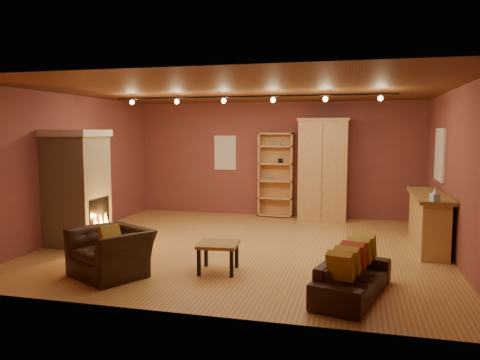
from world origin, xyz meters
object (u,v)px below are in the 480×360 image
(armchair, at_px, (111,244))
(bookcase, at_px, (276,174))
(coffee_table, at_px, (218,247))
(fireplace, at_px, (77,188))
(bar_counter, at_px, (428,221))
(armoire, at_px, (323,169))
(loveseat, at_px, (353,270))

(armchair, bearing_deg, bookcase, 103.35)
(bookcase, xyz_separation_m, coffee_table, (-0.06, -4.74, -0.67))
(fireplace, relative_size, bar_counter, 1.02)
(bar_counter, xyz_separation_m, coffee_table, (-3.23, -2.24, -0.13))
(fireplace, distance_m, armchair, 2.28)
(bookcase, height_order, coffee_table, bookcase)
(armchair, bearing_deg, coffee_table, 50.61)
(armoire, relative_size, loveseat, 1.41)
(armoire, bearing_deg, bookcase, 170.37)
(armchair, bearing_deg, loveseat, 29.15)
(bar_counter, relative_size, coffee_table, 3.27)
(coffee_table, bearing_deg, bookcase, 89.28)
(bookcase, xyz_separation_m, bar_counter, (3.17, -2.50, -0.54))
(fireplace, bearing_deg, coffee_table, -18.30)
(armoire, height_order, bar_counter, armoire)
(fireplace, xyz_separation_m, loveseat, (4.97, -1.57, -0.72))
(fireplace, xyz_separation_m, armoire, (4.21, 3.55, 0.14))
(armchair, xyz_separation_m, coffee_table, (1.46, 0.57, -0.09))
(coffee_table, bearing_deg, armchair, -158.69)
(loveseat, bearing_deg, fireplace, 87.35)
(loveseat, distance_m, coffee_table, 2.04)
(armoire, bearing_deg, loveseat, -81.60)
(coffee_table, bearing_deg, fireplace, 161.70)
(bar_counter, bearing_deg, armoire, 131.39)
(fireplace, xyz_separation_m, bookcase, (3.07, 3.74, -0.02))
(fireplace, xyz_separation_m, armchair, (1.55, -1.56, -0.60))
(armchair, bearing_deg, armoire, 91.77)
(armoire, distance_m, loveseat, 5.24)
(bar_counter, bearing_deg, armchair, -149.11)
(bookcase, bearing_deg, coffee_table, -90.72)
(bar_counter, height_order, coffee_table, bar_counter)
(fireplace, relative_size, bookcase, 1.03)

